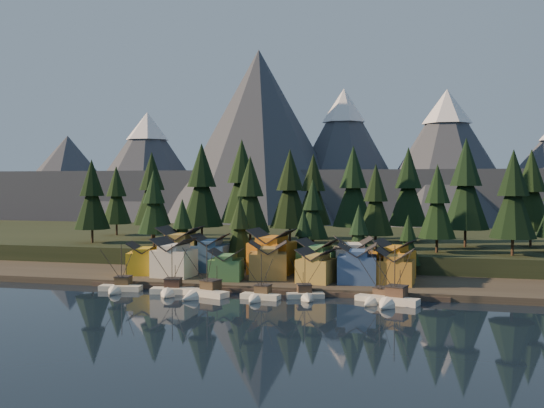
% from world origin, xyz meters
% --- Properties ---
extents(ground, '(500.00, 500.00, 0.00)m').
position_xyz_m(ground, '(0.00, 0.00, 0.00)').
color(ground, black).
rests_on(ground, ground).
extents(shore_strip, '(400.00, 50.00, 1.50)m').
position_xyz_m(shore_strip, '(0.00, 40.00, 0.75)').
color(shore_strip, '#322C24').
rests_on(shore_strip, ground).
extents(hillside, '(420.00, 100.00, 6.00)m').
position_xyz_m(hillside, '(0.00, 90.00, 3.00)').
color(hillside, black).
rests_on(hillside, ground).
extents(dock, '(80.00, 4.00, 1.00)m').
position_xyz_m(dock, '(0.00, 16.50, 0.50)').
color(dock, '#4B3F35').
rests_on(dock, ground).
extents(mountain_ridge, '(560.00, 190.00, 90.00)m').
position_xyz_m(mountain_ridge, '(-4.20, 213.59, 26.06)').
color(mountain_ridge, '#464D5A').
rests_on(mountain_ridge, ground).
extents(boat_0, '(9.88, 10.54, 11.33)m').
position_xyz_m(boat_0, '(-30.67, 9.87, 2.17)').
color(boat_0, silver).
rests_on(boat_0, ground).
extents(boat_1, '(9.50, 10.10, 11.73)m').
position_xyz_m(boat_1, '(-18.21, 9.41, 2.34)').
color(boat_1, silver).
rests_on(boat_1, ground).
extents(boat_2, '(11.20, 11.69, 12.23)m').
position_xyz_m(boat_2, '(-10.62, 8.21, 2.30)').
color(boat_2, silver).
rests_on(boat_2, ground).
extents(boat_3, '(8.59, 9.17, 10.35)m').
position_xyz_m(boat_3, '(1.86, 8.21, 2.03)').
color(boat_3, silver).
rests_on(boat_3, ground).
extents(boat_4, '(8.48, 8.98, 10.13)m').
position_xyz_m(boat_4, '(11.06, 11.50, 2.00)').
color(boat_4, beige).
rests_on(boat_4, ground).
extents(boat_5, '(10.03, 10.39, 10.38)m').
position_xyz_m(boat_5, '(25.55, 10.97, 1.89)').
color(boat_5, silver).
rests_on(boat_5, ground).
extents(boat_6, '(10.75, 11.40, 12.93)m').
position_xyz_m(boat_6, '(28.63, 9.27, 2.56)').
color(boat_6, white).
rests_on(boat_6, ground).
extents(house_front_0, '(9.50, 9.19, 7.90)m').
position_xyz_m(house_front_0, '(-31.89, 25.35, 5.65)').
color(house_front_0, gold).
rests_on(house_front_0, shore_strip).
extents(house_front_1, '(9.42, 9.08, 9.24)m').
position_xyz_m(house_front_1, '(-23.45, 23.73, 6.36)').
color(house_front_1, beige).
rests_on(house_front_1, shore_strip).
extents(house_front_2, '(8.11, 8.16, 7.12)m').
position_xyz_m(house_front_2, '(-9.66, 21.84, 5.24)').
color(house_front_2, '#437C43').
rests_on(house_front_2, shore_strip).
extents(house_front_3, '(10.28, 9.97, 8.81)m').
position_xyz_m(house_front_3, '(-0.78, 26.22, 6.13)').
color(house_front_3, olive).
rests_on(house_front_3, shore_strip).
extents(house_front_4, '(8.80, 9.26, 7.58)m').
position_xyz_m(house_front_4, '(11.11, 23.67, 5.48)').
color(house_front_4, '#AA8C3C').
rests_on(house_front_4, shore_strip).
extents(house_front_5, '(8.90, 8.18, 8.89)m').
position_xyz_m(house_front_5, '(20.27, 24.53, 6.17)').
color(house_front_5, '#3A578A').
rests_on(house_front_5, shore_strip).
extents(house_front_6, '(8.48, 8.09, 7.87)m').
position_xyz_m(house_front_6, '(28.65, 25.11, 5.63)').
color(house_front_6, '#A9792B').
rests_on(house_front_6, shore_strip).
extents(house_back_0, '(10.77, 10.39, 11.13)m').
position_xyz_m(house_back_0, '(-26.38, 34.67, 7.34)').
color(house_back_0, '#A4833A').
rests_on(house_back_0, shore_strip).
extents(house_back_1, '(8.96, 9.06, 9.36)m').
position_xyz_m(house_back_1, '(-17.98, 34.14, 6.41)').
color(house_back_1, '#3A5E8B').
rests_on(house_back_1, shore_strip).
extents(house_back_2, '(11.19, 10.43, 10.97)m').
position_xyz_m(house_back_2, '(-1.87, 34.27, 7.26)').
color(house_back_2, orange).
rests_on(house_back_2, shore_strip).
extents(house_back_3, '(9.87, 9.07, 8.90)m').
position_xyz_m(house_back_3, '(10.01, 32.43, 6.18)').
color(house_back_3, '#488548').
rests_on(house_back_3, shore_strip).
extents(house_back_4, '(10.27, 10.00, 9.48)m').
position_xyz_m(house_back_4, '(18.28, 34.12, 6.48)').
color(house_back_4, silver).
rests_on(house_back_4, shore_strip).
extents(house_back_5, '(9.82, 9.89, 9.16)m').
position_xyz_m(house_back_5, '(28.17, 32.14, 6.31)').
color(house_back_5, orange).
rests_on(house_back_5, shore_strip).
extents(tree_hill_0, '(10.78, 10.78, 25.12)m').
position_xyz_m(tree_hill_0, '(-62.00, 52.00, 19.73)').
color(tree_hill_0, '#332319').
rests_on(tree_hill_0, hillside).
extents(tree_hill_1, '(11.99, 11.99, 27.93)m').
position_xyz_m(tree_hill_1, '(-50.00, 68.00, 21.27)').
color(tree_hill_1, '#332319').
rests_on(tree_hill_1, hillside).
extents(tree_hill_2, '(9.33, 9.33, 21.74)m').
position_xyz_m(tree_hill_2, '(-40.00, 48.00, 17.88)').
color(tree_hill_2, '#332319').
rests_on(tree_hill_2, hillside).
extents(tree_hill_3, '(12.85, 12.85, 29.94)m').
position_xyz_m(tree_hill_3, '(-30.00, 60.00, 22.37)').
color(tree_hill_3, '#332319').
rests_on(tree_hill_3, hillside).
extents(tree_hill_4, '(13.75, 13.75, 32.03)m').
position_xyz_m(tree_hill_4, '(-22.00, 75.00, 23.51)').
color(tree_hill_4, '#332319').
rests_on(tree_hill_4, hillside).
extents(tree_hill_5, '(10.94, 10.94, 25.48)m').
position_xyz_m(tree_hill_5, '(-12.00, 50.00, 19.93)').
color(tree_hill_5, '#332319').
rests_on(tree_hill_5, hillside).
extents(tree_hill_6, '(12.06, 12.06, 28.09)m').
position_xyz_m(tree_hill_6, '(-4.00, 65.00, 21.36)').
color(tree_hill_6, '#332319').
rests_on(tree_hill_6, hillside).
extents(tree_hill_7, '(8.25, 8.25, 19.21)m').
position_xyz_m(tree_hill_7, '(6.00, 48.00, 16.49)').
color(tree_hill_7, '#332319').
rests_on(tree_hill_7, hillside).
extents(tree_hill_8, '(12.57, 12.57, 29.28)m').
position_xyz_m(tree_hill_8, '(14.00, 72.00, 22.01)').
color(tree_hill_8, '#332319').
rests_on(tree_hill_8, hillside).
extents(tree_hill_9, '(9.96, 9.96, 23.19)m').
position_xyz_m(tree_hill_9, '(22.00, 55.00, 18.68)').
color(tree_hill_9, '#332319').
rests_on(tree_hill_9, hillside).
extents(tree_hill_10, '(12.49, 12.49, 29.11)m').
position_xyz_m(tree_hill_10, '(30.00, 80.00, 21.91)').
color(tree_hill_10, '#332319').
rests_on(tree_hill_10, hillside).
extents(tree_hill_11, '(9.81, 9.81, 22.86)m').
position_xyz_m(tree_hill_11, '(38.00, 50.00, 18.49)').
color(tree_hill_11, '#332319').
rests_on(tree_hill_11, hillside).
extents(tree_hill_12, '(13.14, 13.14, 30.61)m').
position_xyz_m(tree_hill_12, '(46.00, 66.00, 22.73)').
color(tree_hill_12, '#332319').
rests_on(tree_hill_12, hillside).
extents(tree_hill_13, '(11.32, 11.32, 26.38)m').
position_xyz_m(tree_hill_13, '(56.00, 48.00, 20.42)').
color(tree_hill_13, '#332319').
rests_on(tree_hill_13, hillside).
extents(tree_hill_14, '(11.83, 11.83, 27.56)m').
position_xyz_m(tree_hill_14, '(64.00, 72.00, 21.07)').
color(tree_hill_14, '#332319').
rests_on(tree_hill_14, hillside).
extents(tree_hill_15, '(11.75, 11.75, 27.38)m').
position_xyz_m(tree_hill_15, '(0.00, 82.00, 20.97)').
color(tree_hill_15, '#332319').
rests_on(tree_hill_15, hillside).
extents(tree_hill_16, '(10.24, 10.24, 23.85)m').
position_xyz_m(tree_hill_16, '(-68.00, 78.00, 19.04)').
color(tree_hill_16, '#332319').
rests_on(tree_hill_16, hillside).
extents(tree_shore_0, '(7.85, 7.85, 18.29)m').
position_xyz_m(tree_shore_0, '(-28.00, 40.00, 11.49)').
color(tree_shore_0, '#332319').
rests_on(tree_shore_0, shore_strip).
extents(tree_shore_1, '(8.09, 8.09, 18.83)m').
position_xyz_m(tree_shore_1, '(-12.00, 40.00, 11.79)').
color(tree_shore_1, '#332319').
rests_on(tree_shore_1, shore_strip).
extents(tree_shore_2, '(6.82, 6.82, 15.88)m').
position_xyz_m(tree_shore_2, '(5.00, 40.00, 10.17)').
color(tree_shore_2, '#332319').
rests_on(tree_shore_2, shore_strip).
extents(tree_shore_3, '(7.38, 7.38, 17.20)m').
position_xyz_m(tree_shore_3, '(19.00, 40.00, 10.90)').
color(tree_shore_3, '#332319').
rests_on(tree_shore_3, shore_strip).
extents(tree_shore_4, '(6.39, 6.39, 14.89)m').
position_xyz_m(tree_shore_4, '(31.00, 40.00, 9.63)').
color(tree_shore_4, '#332319').
rests_on(tree_shore_4, shore_strip).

